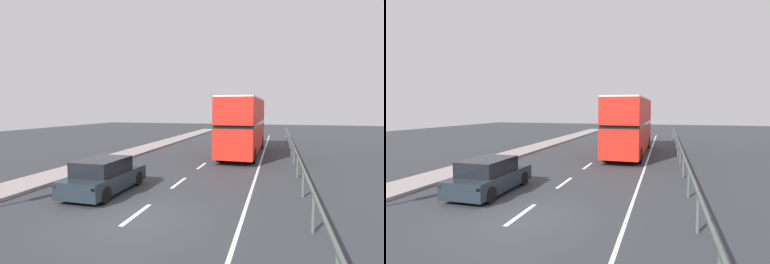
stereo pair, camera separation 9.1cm
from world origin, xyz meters
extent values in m
cube|color=#2E3236|center=(0.00, 0.00, -0.05)|extent=(73.91, 120.00, 0.10)
cube|color=silver|center=(0.00, 0.21, 0.00)|extent=(0.16, 2.09, 0.01)
cube|color=silver|center=(0.00, 4.59, 0.00)|extent=(0.16, 2.09, 0.01)
cube|color=silver|center=(0.00, 8.98, 0.00)|extent=(0.16, 2.09, 0.01)
cube|color=silver|center=(0.00, 13.36, 0.00)|extent=(0.16, 2.09, 0.01)
cube|color=silver|center=(0.00, 17.75, 0.00)|extent=(0.16, 2.09, 0.01)
cube|color=silver|center=(0.00, 22.14, 0.00)|extent=(0.16, 2.09, 0.01)
cube|color=silver|center=(0.00, 26.52, 0.00)|extent=(0.16, 2.09, 0.01)
cube|color=silver|center=(0.00, 30.91, 0.00)|extent=(0.16, 2.09, 0.01)
cube|color=silver|center=(3.40, 9.00, 0.00)|extent=(0.12, 46.00, 0.01)
cube|color=#4B534D|center=(5.43, 9.00, 1.09)|extent=(0.08, 42.00, 0.08)
cylinder|color=#4B534D|center=(5.43, 0.25, 0.54)|extent=(0.10, 0.10, 1.09)
cylinder|color=#4B534D|center=(5.43, 3.75, 0.54)|extent=(0.10, 0.10, 1.09)
cylinder|color=#4B534D|center=(5.43, 7.25, 0.54)|extent=(0.10, 0.10, 1.09)
cylinder|color=#4B534D|center=(5.43, 10.75, 0.54)|extent=(0.10, 0.10, 1.09)
cylinder|color=#4B534D|center=(5.43, 14.25, 0.54)|extent=(0.10, 0.10, 1.09)
cylinder|color=#4B534D|center=(5.43, 17.75, 0.54)|extent=(0.10, 0.10, 1.09)
cylinder|color=#4B534D|center=(5.43, 21.25, 0.54)|extent=(0.10, 0.10, 1.09)
cylinder|color=#4B534D|center=(5.43, 24.75, 0.54)|extent=(0.10, 0.10, 1.09)
cylinder|color=#4B534D|center=(5.43, 28.25, 0.54)|extent=(0.10, 0.10, 1.09)
cube|color=red|center=(1.90, 14.49, 1.30)|extent=(2.60, 10.84, 1.91)
cube|color=black|center=(1.90, 14.49, 2.38)|extent=(2.61, 10.41, 0.24)
cube|color=red|center=(1.90, 14.49, 3.35)|extent=(2.60, 10.84, 1.70)
cube|color=silver|center=(1.90, 14.49, 4.25)|extent=(2.54, 10.62, 0.10)
cube|color=black|center=(1.97, 19.88, 1.40)|extent=(2.21, 0.07, 1.33)
cube|color=yellow|center=(1.97, 19.88, 3.77)|extent=(1.47, 0.06, 0.28)
cylinder|color=black|center=(0.82, 18.51, 0.50)|extent=(0.29, 1.00, 1.00)
cylinder|color=black|center=(3.08, 18.48, 0.50)|extent=(0.29, 1.00, 1.00)
cylinder|color=black|center=(0.72, 10.70, 0.50)|extent=(0.29, 1.00, 1.00)
cylinder|color=black|center=(2.97, 10.67, 0.50)|extent=(0.29, 1.00, 1.00)
cube|color=#1C262C|center=(-2.46, 2.28, 0.51)|extent=(1.82, 4.16, 0.66)
cube|color=black|center=(-2.46, 2.07, 1.14)|extent=(1.59, 2.29, 0.59)
cube|color=red|center=(-3.24, 0.23, 0.68)|extent=(0.16, 0.06, 0.12)
cube|color=red|center=(-1.65, 0.25, 0.68)|extent=(0.16, 0.06, 0.12)
cylinder|color=black|center=(-3.29, 3.64, 0.32)|extent=(0.21, 0.64, 0.64)
cylinder|color=black|center=(-1.66, 3.66, 0.32)|extent=(0.21, 0.64, 0.64)
cylinder|color=black|center=(-3.26, 0.90, 0.32)|extent=(0.21, 0.64, 0.64)
cylinder|color=black|center=(-1.64, 0.92, 0.32)|extent=(0.21, 0.64, 0.64)
camera|label=1|loc=(4.41, -8.48, 3.47)|focal=27.85mm
camera|label=2|loc=(4.50, -8.46, 3.47)|focal=27.85mm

